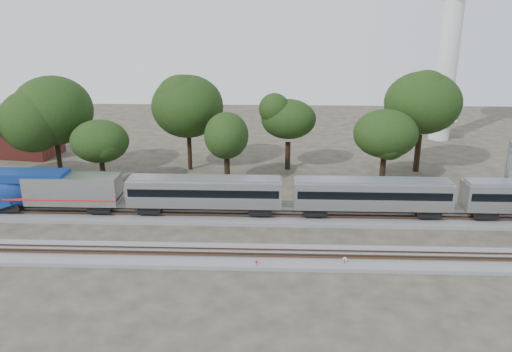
{
  "coord_description": "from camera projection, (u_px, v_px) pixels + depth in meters",
  "views": [
    {
      "loc": [
        5.75,
        -47.5,
        22.88
      ],
      "look_at": [
        3.74,
        5.0,
        5.5
      ],
      "focal_mm": 35.0,
      "sensor_mm": 36.0,
      "label": 1
    }
  ],
  "objects": [
    {
      "name": "switch_stand_red",
      "position": [
        257.0,
        264.0,
        46.33
      ],
      "size": [
        0.27,
        0.14,
        0.91
      ],
      "rotation": [
        0.0,
        0.0,
        -0.41
      ],
      "color": "#512D19",
      "rests_on": "ground"
    },
    {
      "name": "tree_2",
      "position": [
        100.0,
        141.0,
        65.57
      ],
      "size": [
        6.74,
        6.74,
        9.51
      ],
      "color": "black",
      "rests_on": "ground"
    },
    {
      "name": "tree_3",
      "position": [
        188.0,
        106.0,
        73.1
      ],
      "size": [
        9.79,
        9.79,
        13.8
      ],
      "color": "black",
      "rests_on": "ground"
    },
    {
      "name": "tree_6",
      "position": [
        386.0,
        134.0,
        67.35
      ],
      "size": [
        7.29,
        7.29,
        10.28
      ],
      "color": "black",
      "rests_on": "ground"
    },
    {
      "name": "tree_5",
      "position": [
        288.0,
        119.0,
        73.76
      ],
      "size": [
        7.85,
        7.85,
        11.06
      ],
      "color": "black",
      "rests_on": "ground"
    },
    {
      "name": "tree_1",
      "position": [
        53.0,
        111.0,
        69.31
      ],
      "size": [
        9.91,
        9.91,
        13.98
      ],
      "color": "black",
      "rests_on": "ground"
    },
    {
      "name": "tree_7",
      "position": [
        423.0,
        103.0,
        71.85
      ],
      "size": [
        10.5,
        10.5,
        14.8
      ],
      "color": "black",
      "rests_on": "ground"
    },
    {
      "name": "switch_stand_white",
      "position": [
        345.0,
        261.0,
        46.67
      ],
      "size": [
        0.34,
        0.06,
        1.07
      ],
      "rotation": [
        0.0,
        0.0,
        -0.1
      ],
      "color": "#512D19",
      "rests_on": "ground"
    },
    {
      "name": "tree_4",
      "position": [
        226.0,
        136.0,
        66.69
      ],
      "size": [
        7.21,
        7.21,
        10.16
      ],
      "color": "black",
      "rests_on": "ground"
    },
    {
      "name": "track_far",
      "position": [
        224.0,
        216.0,
        58.09
      ],
      "size": [
        160.0,
        5.0,
        0.73
      ],
      "color": "slate",
      "rests_on": "ground"
    },
    {
      "name": "ground",
      "position": [
        219.0,
        240.0,
        52.46
      ],
      "size": [
        160.0,
        160.0,
        0.0
      ],
      "primitive_type": "plane",
      "color": "#383328",
      "rests_on": "ground"
    },
    {
      "name": "switch_lever",
      "position": [
        290.0,
        267.0,
        46.55
      ],
      "size": [
        0.58,
        0.46,
        0.3
      ],
      "primitive_type": "cube",
      "rotation": [
        0.0,
        0.0,
        -0.38
      ],
      "color": "#512D19",
      "rests_on": "ground"
    },
    {
      "name": "track_near",
      "position": [
        214.0,
        256.0,
        48.6
      ],
      "size": [
        160.0,
        5.0,
        0.73
      ],
      "color": "slate",
      "rests_on": "ground"
    },
    {
      "name": "brick_building",
      "position": [
        27.0,
        141.0,
        82.66
      ],
      "size": [
        10.84,
        8.36,
        4.77
      ],
      "rotation": [
        0.0,
        0.0,
        -0.14
      ],
      "color": "maroon",
      "rests_on": "ground"
    }
  ]
}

